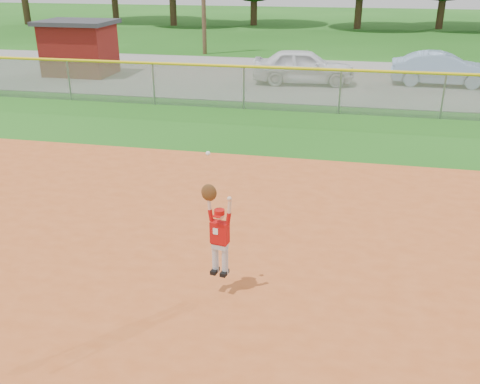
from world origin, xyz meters
name	(u,v)px	position (x,y,z in m)	size (l,w,h in m)	color
ground	(319,257)	(0.00, 0.00, 0.00)	(120.00, 120.00, 0.00)	#1D5A14
clay_infield	(302,374)	(0.00, -3.00, 0.02)	(24.00, 16.00, 0.04)	#BC5221
parking_strip	(343,80)	(0.00, 16.00, 0.01)	(44.00, 10.00, 0.03)	slate
car_white_a	(304,66)	(-1.68, 14.73, 0.76)	(1.72, 4.27, 1.45)	white
car_blue	(442,69)	(4.04, 15.53, 0.71)	(1.44, 4.12, 1.36)	#89A8CD
utility_shed	(79,48)	(-11.94, 14.72, 1.25)	(3.27, 2.55, 2.44)	#5D110D
outfield_fence	(340,88)	(0.00, 10.00, 0.88)	(40.06, 0.10, 1.55)	gray
ballplayer	(218,231)	(-1.45, -1.44, 1.09)	(0.48, 0.24, 1.95)	silver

